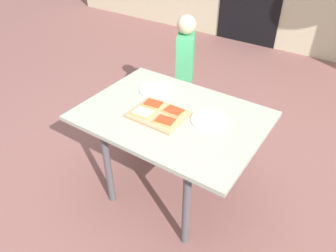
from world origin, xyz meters
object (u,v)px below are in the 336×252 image
object	(u,v)px
dining_table	(172,125)
pizza_slice_near_left	(143,113)
pizza_slice_near_right	(165,121)
plate_white_left	(156,90)
plate_white_right	(210,120)
cutting_board	(159,115)
pizza_slice_far_left	(154,104)
child_left	(185,67)
pizza_slice_far_right	(174,111)

from	to	relation	value
dining_table	pizza_slice_near_left	xyz separation A→B (m)	(-0.14, -0.12, 0.11)
pizza_slice_near_right	plate_white_left	world-z (taller)	pizza_slice_near_right
plate_white_right	plate_white_left	size ratio (longest dim) A/B	1.00
cutting_board	pizza_slice_far_left	distance (m)	0.11
cutting_board	pizza_slice_near_right	xyz separation A→B (m)	(0.08, -0.05, 0.02)
pizza_slice_far_left	child_left	world-z (taller)	child_left
pizza_slice_near_left	pizza_slice_far_right	bearing A→B (deg)	39.20
child_left	cutting_board	bearing A→B (deg)	-68.94
pizza_slice_far_left	pizza_slice_far_right	xyz separation A→B (m)	(0.15, 0.00, 0.00)
pizza_slice_far_left	dining_table	bearing A→B (deg)	-0.83
plate_white_left	child_left	distance (m)	0.64
pizza_slice_far_right	plate_white_left	world-z (taller)	pizza_slice_far_right
dining_table	child_left	world-z (taller)	child_left
plate_white_left	pizza_slice_far_right	bearing A→B (deg)	-34.05
plate_white_left	pizza_slice_far_left	bearing A→B (deg)	-58.62
plate_white_right	child_left	size ratio (longest dim) A/B	0.23
pizza_slice_near_left	pizza_slice_far_left	world-z (taller)	same
pizza_slice_far_right	plate_white_right	size ratio (longest dim) A/B	0.54
plate_white_left	dining_table	bearing A→B (deg)	-36.27
pizza_slice_near_right	child_left	world-z (taller)	child_left
pizza_slice_far_left	plate_white_right	bearing A→B (deg)	10.11
dining_table	pizza_slice_near_left	size ratio (longest dim) A/B	8.75
pizza_slice_near_right	plate_white_left	xyz separation A→B (m)	(-0.28, 0.30, -0.02)
child_left	plate_white_right	bearing A→B (deg)	-49.58
pizza_slice_near_right	pizza_slice_far_left	bearing A→B (deg)	145.84
dining_table	plate_white_left	size ratio (longest dim) A/B	4.83
cutting_board	pizza_slice_far_left	size ratio (longest dim) A/B	2.48
pizza_slice_far_right	plate_white_right	bearing A→B (deg)	15.90
pizza_slice_far_left	plate_white_right	size ratio (longest dim) A/B	0.57
pizza_slice_near_left	plate_white_left	size ratio (longest dim) A/B	0.55
pizza_slice_near_right	dining_table	bearing A→B (deg)	103.48
pizza_slice_near_left	pizza_slice_far_left	size ratio (longest dim) A/B	0.96
plate_white_right	plate_white_left	bearing A→B (deg)	166.43
dining_table	pizza_slice_far_left	xyz separation A→B (m)	(-0.14, 0.00, 0.11)
cutting_board	pizza_slice_far_right	xyz separation A→B (m)	(0.07, 0.07, 0.02)
plate_white_left	pizza_slice_near_right	bearing A→B (deg)	-46.75
pizza_slice_far_right	cutting_board	bearing A→B (deg)	-136.49
dining_table	cutting_board	size ratio (longest dim) A/B	3.39
pizza_slice_far_left	child_left	xyz separation A→B (m)	(-0.25, 0.80, -0.13)
pizza_slice_far_left	child_left	size ratio (longest dim) A/B	0.13
pizza_slice_far_left	plate_white_right	world-z (taller)	pizza_slice_far_left
pizza_slice_near_left	pizza_slice_far_left	xyz separation A→B (m)	(-0.00, 0.12, 0.00)
dining_table	pizza_slice_far_right	world-z (taller)	pizza_slice_far_right
cutting_board	pizza_slice_far_left	bearing A→B (deg)	143.34
dining_table	cutting_board	world-z (taller)	cutting_board
dining_table	child_left	bearing A→B (deg)	115.93
cutting_board	pizza_slice_far_right	size ratio (longest dim) A/B	2.64
pizza_slice_far_right	pizza_slice_near_right	bearing A→B (deg)	-83.20
pizza_slice_near_right	plate_white_left	bearing A→B (deg)	133.25
pizza_slice_near_right	child_left	xyz separation A→B (m)	(-0.42, 0.91, -0.13)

